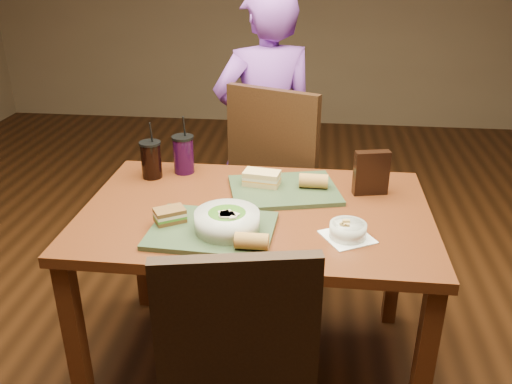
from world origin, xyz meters
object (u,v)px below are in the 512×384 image
(dining_table, at_px, (256,230))
(sandwich_near, at_px, (170,215))
(salad_bowl, at_px, (227,220))
(baguette_near, at_px, (252,241))
(tray_near, at_px, (212,230))
(tray_far, at_px, (284,190))
(sandwich_far, at_px, (262,178))
(cup_cola, at_px, (151,159))
(diner, at_px, (266,133))
(chip_bag, at_px, (371,173))
(soup_bowl, at_px, (348,230))
(cup_berry, at_px, (184,154))
(chair_far, at_px, (273,176))
(baguette_far, at_px, (314,181))

(dining_table, relative_size, sandwich_near, 10.37)
(salad_bowl, height_order, baguette_near, salad_bowl)
(tray_near, relative_size, salad_bowl, 1.89)
(tray_far, bearing_deg, sandwich_far, 164.81)
(cup_cola, bearing_deg, diner, 56.85)
(diner, bearing_deg, tray_far, 80.42)
(tray_far, height_order, chip_bag, chip_bag)
(soup_bowl, height_order, chip_bag, chip_bag)
(tray_near, bearing_deg, chip_bag, 34.54)
(diner, height_order, soup_bowl, diner)
(sandwich_near, xyz_separation_m, chip_bag, (0.72, 0.36, 0.05))
(tray_near, relative_size, tray_far, 1.00)
(tray_near, xyz_separation_m, baguette_near, (0.15, -0.12, 0.04))
(diner, relative_size, cup_berry, 5.90)
(diner, distance_m, chip_bag, 0.87)
(salad_bowl, xyz_separation_m, sandwich_near, (-0.21, 0.04, -0.01))
(sandwich_far, bearing_deg, sandwich_near, -129.00)
(tray_far, bearing_deg, chair_far, 99.22)
(tray_near, bearing_deg, diner, 85.95)
(salad_bowl, distance_m, sandwich_near, 0.21)
(chair_far, xyz_separation_m, chip_bag, (0.43, -0.50, 0.25))
(salad_bowl, bearing_deg, baguette_far, 53.45)
(cup_cola, relative_size, cup_berry, 0.96)
(salad_bowl, distance_m, soup_bowl, 0.41)
(tray_far, xyz_separation_m, soup_bowl, (0.24, -0.34, 0.02))
(diner, height_order, tray_far, diner)
(tray_near, relative_size, baguette_far, 3.67)
(chip_bag, bearing_deg, cup_berry, 157.44)
(chair_far, relative_size, chip_bag, 5.98)
(cup_berry, bearing_deg, chair_far, 45.48)
(tray_far, relative_size, baguette_far, 3.67)
(soup_bowl, bearing_deg, baguette_far, 108.67)
(tray_near, bearing_deg, baguette_near, -38.32)
(chair_far, xyz_separation_m, baguette_near, (0.01, -1.01, 0.20))
(chair_far, xyz_separation_m, tray_near, (-0.14, -0.89, 0.17))
(tray_near, xyz_separation_m, chip_bag, (0.56, 0.39, 0.08))
(diner, xyz_separation_m, sandwich_far, (0.05, -0.71, 0.05))
(baguette_near, bearing_deg, dining_table, 94.13)
(chair_far, height_order, tray_near, chair_far)
(diner, bearing_deg, baguette_near, 72.75)
(chair_far, height_order, soup_bowl, chair_far)
(tray_far, relative_size, cup_berry, 1.65)
(tray_near, bearing_deg, dining_table, 57.05)
(sandwich_far, bearing_deg, baguette_far, -1.30)
(tray_far, distance_m, cup_berry, 0.48)
(baguette_far, height_order, cup_cola, cup_cola)
(cup_berry, height_order, chip_bag, cup_berry)
(sandwich_far, xyz_separation_m, baguette_near, (0.02, -0.51, -0.00))
(chip_bag, bearing_deg, salad_bowl, -155.30)
(diner, xyz_separation_m, baguette_far, (0.26, -0.72, 0.05))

